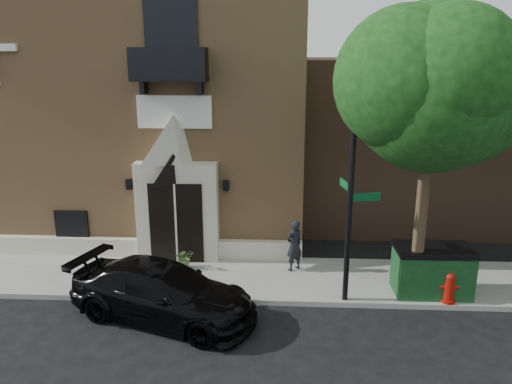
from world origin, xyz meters
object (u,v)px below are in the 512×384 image
dumpster (432,270)px  pedestrian_near (294,245)px  black_sedan (163,292)px  street_sign (350,200)px  fire_hydrant (449,287)px

dumpster → pedestrian_near: (-3.80, 1.32, 0.11)m
black_sedan → dumpster: 7.37m
black_sedan → street_sign: (4.79, 0.99, 2.25)m
fire_hydrant → dumpster: 0.67m
fire_hydrant → street_sign: bearing=179.6°
black_sedan → pedestrian_near: 4.44m
black_sedan → street_sign: size_ratio=0.89×
street_sign → fire_hydrant: size_ratio=6.41×
black_sedan → street_sign: bearing=-59.0°
black_sedan → dumpster: dumpster is taller
pedestrian_near → dumpster: bearing=122.3°
dumpster → pedestrian_near: 4.03m
street_sign → fire_hydrant: 3.65m
dumpster → pedestrian_near: bearing=159.8°
black_sedan → dumpster: size_ratio=2.37×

